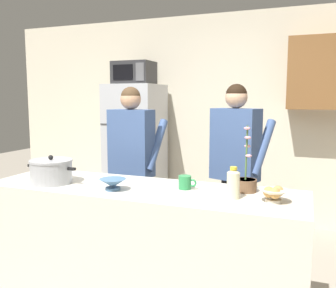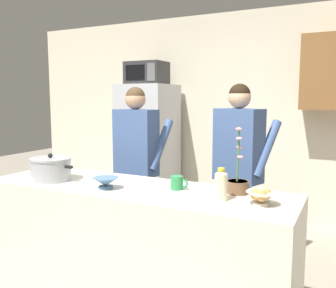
{
  "view_description": "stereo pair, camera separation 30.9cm",
  "coord_description": "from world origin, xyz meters",
  "px_view_note": "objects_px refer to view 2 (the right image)",
  "views": [
    {
      "loc": [
        1.11,
        -2.31,
        1.56
      ],
      "look_at": [
        0.0,
        0.55,
        1.17
      ],
      "focal_mm": 38.95,
      "sensor_mm": 36.0,
      "label": 1
    },
    {
      "loc": [
        1.39,
        -2.19,
        1.56
      ],
      "look_at": [
        0.0,
        0.55,
        1.17
      ],
      "focal_mm": 38.95,
      "sensor_mm": 36.0,
      "label": 2
    }
  ],
  "objects_px": {
    "microwave": "(147,73)",
    "potted_orchid": "(238,184)",
    "coffee_mug": "(177,183)",
    "bottle_near_edge": "(221,185)",
    "bread_bowl": "(261,197)",
    "person_by_sink": "(239,155)",
    "empty_bowl": "(106,182)",
    "refrigerator": "(148,152)",
    "cooking_pot": "(51,169)",
    "person_near_pot": "(137,152)"
  },
  "relations": [
    {
      "from": "empty_bowl",
      "to": "coffee_mug",
      "type": "bearing_deg",
      "value": 24.6
    },
    {
      "from": "coffee_mug",
      "to": "bottle_near_edge",
      "type": "bearing_deg",
      "value": -18.96
    },
    {
      "from": "potted_orchid",
      "to": "bottle_near_edge",
      "type": "bearing_deg",
      "value": -102.31
    },
    {
      "from": "microwave",
      "to": "potted_orchid",
      "type": "relative_size",
      "value": 1.06
    },
    {
      "from": "refrigerator",
      "to": "bottle_near_edge",
      "type": "xyz_separation_m",
      "value": [
        1.63,
        -1.9,
        0.16
      ]
    },
    {
      "from": "coffee_mug",
      "to": "bottle_near_edge",
      "type": "xyz_separation_m",
      "value": [
        0.36,
        -0.12,
        0.05
      ]
    },
    {
      "from": "bottle_near_edge",
      "to": "person_by_sink",
      "type": "bearing_deg",
      "value": 99.92
    },
    {
      "from": "refrigerator",
      "to": "potted_orchid",
      "type": "height_order",
      "value": "refrigerator"
    },
    {
      "from": "person_by_sink",
      "to": "potted_orchid",
      "type": "relative_size",
      "value": 3.71
    },
    {
      "from": "coffee_mug",
      "to": "potted_orchid",
      "type": "distance_m",
      "value": 0.42
    },
    {
      "from": "bottle_near_edge",
      "to": "potted_orchid",
      "type": "bearing_deg",
      "value": 77.69
    },
    {
      "from": "person_near_pot",
      "to": "coffee_mug",
      "type": "xyz_separation_m",
      "value": [
        0.79,
        -0.73,
        -0.07
      ]
    },
    {
      "from": "person_by_sink",
      "to": "coffee_mug",
      "type": "relative_size",
      "value": 12.85
    },
    {
      "from": "cooking_pot",
      "to": "empty_bowl",
      "type": "distance_m",
      "value": 0.54
    },
    {
      "from": "person_near_pot",
      "to": "coffee_mug",
      "type": "bearing_deg",
      "value": -42.83
    },
    {
      "from": "microwave",
      "to": "person_by_sink",
      "type": "distance_m",
      "value": 1.88
    },
    {
      "from": "empty_bowl",
      "to": "bottle_near_edge",
      "type": "height_order",
      "value": "bottle_near_edge"
    },
    {
      "from": "person_near_pot",
      "to": "cooking_pot",
      "type": "distance_m",
      "value": 0.94
    },
    {
      "from": "coffee_mug",
      "to": "cooking_pot",
      "type": "bearing_deg",
      "value": -169.25
    },
    {
      "from": "person_near_pot",
      "to": "bottle_near_edge",
      "type": "relative_size",
      "value": 8.08
    },
    {
      "from": "cooking_pot",
      "to": "microwave",
      "type": "bearing_deg",
      "value": 97.68
    },
    {
      "from": "refrigerator",
      "to": "coffee_mug",
      "type": "xyz_separation_m",
      "value": [
        1.26,
        -1.78,
        0.1
      ]
    },
    {
      "from": "person_by_sink",
      "to": "empty_bowl",
      "type": "relative_size",
      "value": 8.96
    },
    {
      "from": "microwave",
      "to": "coffee_mug",
      "type": "xyz_separation_m",
      "value": [
        1.26,
        -1.75,
        -0.9
      ]
    },
    {
      "from": "person_by_sink",
      "to": "empty_bowl",
      "type": "xyz_separation_m",
      "value": [
        -0.65,
        -1.09,
        -0.09
      ]
    },
    {
      "from": "empty_bowl",
      "to": "refrigerator",
      "type": "bearing_deg",
      "value": 111.96
    },
    {
      "from": "microwave",
      "to": "person_near_pot",
      "type": "distance_m",
      "value": 1.4
    },
    {
      "from": "refrigerator",
      "to": "potted_orchid",
      "type": "xyz_separation_m",
      "value": [
        1.67,
        -1.69,
        0.12
      ]
    },
    {
      "from": "person_by_sink",
      "to": "cooking_pot",
      "type": "relative_size",
      "value": 3.93
    },
    {
      "from": "cooking_pot",
      "to": "person_by_sink",
      "type": "bearing_deg",
      "value": 42.08
    },
    {
      "from": "coffee_mug",
      "to": "person_by_sink",
      "type": "bearing_deg",
      "value": 78.06
    },
    {
      "from": "bread_bowl",
      "to": "empty_bowl",
      "type": "relative_size",
      "value": 0.99
    },
    {
      "from": "cooking_pot",
      "to": "bottle_near_edge",
      "type": "relative_size",
      "value": 2.08
    },
    {
      "from": "empty_bowl",
      "to": "potted_orchid",
      "type": "bearing_deg",
      "value": 18.86
    },
    {
      "from": "person_by_sink",
      "to": "cooking_pot",
      "type": "bearing_deg",
      "value": -137.92
    },
    {
      "from": "empty_bowl",
      "to": "person_by_sink",
      "type": "bearing_deg",
      "value": 59.35
    },
    {
      "from": "person_near_pot",
      "to": "coffee_mug",
      "type": "relative_size",
      "value": 12.71
    },
    {
      "from": "cooking_pot",
      "to": "potted_orchid",
      "type": "height_order",
      "value": "potted_orchid"
    },
    {
      "from": "empty_bowl",
      "to": "bread_bowl",
      "type": "bearing_deg",
      "value": 5.03
    },
    {
      "from": "refrigerator",
      "to": "person_by_sink",
      "type": "relative_size",
      "value": 1.03
    },
    {
      "from": "cooking_pot",
      "to": "bottle_near_edge",
      "type": "height_order",
      "value": "cooking_pot"
    },
    {
      "from": "coffee_mug",
      "to": "person_near_pot",
      "type": "bearing_deg",
      "value": 137.17
    },
    {
      "from": "refrigerator",
      "to": "cooking_pot",
      "type": "height_order",
      "value": "refrigerator"
    },
    {
      "from": "person_near_pot",
      "to": "bread_bowl",
      "type": "relative_size",
      "value": 8.94
    },
    {
      "from": "microwave",
      "to": "cooking_pot",
      "type": "bearing_deg",
      "value": -82.32
    },
    {
      "from": "refrigerator",
      "to": "coffee_mug",
      "type": "bearing_deg",
      "value": -54.58
    },
    {
      "from": "person_near_pot",
      "to": "person_by_sink",
      "type": "bearing_deg",
      "value": 8.94
    },
    {
      "from": "microwave",
      "to": "potted_orchid",
      "type": "xyz_separation_m",
      "value": [
        1.67,
        -1.67,
        -0.88
      ]
    },
    {
      "from": "bread_bowl",
      "to": "potted_orchid",
      "type": "distance_m",
      "value": 0.29
    },
    {
      "from": "refrigerator",
      "to": "person_by_sink",
      "type": "distance_m",
      "value": 1.71
    }
  ]
}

